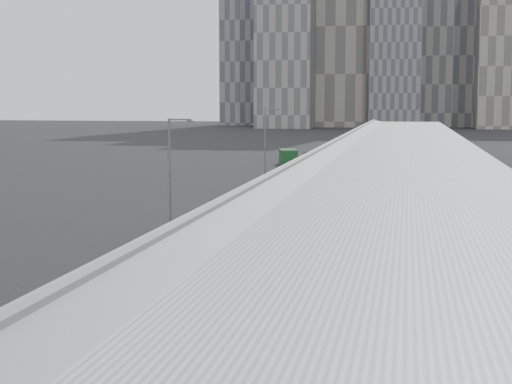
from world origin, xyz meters
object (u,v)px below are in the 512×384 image
(bus_4, at_px, (291,197))
(bus_6, at_px, (319,168))
(bus_5, at_px, (303,181))
(bus_3, at_px, (259,216))
(street_lamp_far, at_px, (266,139))
(bus_2, at_px, (215,251))
(bus_1, at_px, (170,300))
(street_lamp_near, at_px, (172,168))
(shipping_container, at_px, (288,157))
(suv, at_px, (312,156))

(bus_4, relative_size, bus_6, 0.90)
(bus_5, relative_size, bus_6, 0.95)
(bus_3, xyz_separation_m, street_lamp_far, (-7.08, 42.65, 3.87))
(bus_6, bearing_deg, bus_2, -87.40)
(bus_1, height_order, bus_3, bus_3)
(bus_2, bearing_deg, bus_6, 95.08)
(bus_5, xyz_separation_m, bus_6, (-0.03, 16.17, 0.10))
(bus_2, distance_m, street_lamp_near, 15.77)
(bus_2, bearing_deg, street_lamp_far, 102.01)
(bus_3, bearing_deg, bus_6, 91.55)
(bus_3, xyz_separation_m, bus_5, (-0.16, 27.92, -0.06))
(bus_1, bearing_deg, bus_6, 88.16)
(shipping_container, relative_size, suv, 1.04)
(street_lamp_far, bearing_deg, bus_3, -80.58)
(bus_3, bearing_deg, street_lamp_far, 100.72)
(bus_1, bearing_deg, suv, 90.76)
(suv, bearing_deg, bus_5, -103.20)
(bus_1, height_order, bus_5, bus_5)
(bus_2, distance_m, suv, 95.12)
(bus_6, bearing_deg, street_lamp_far, -165.72)
(shipping_container, distance_m, suv, 11.47)
(bus_1, height_order, street_lamp_near, street_lamp_near)
(street_lamp_near, distance_m, street_lamp_far, 43.02)
(bus_2, distance_m, bus_4, 27.68)
(street_lamp_far, height_order, shipping_container, street_lamp_far)
(suv, bearing_deg, bus_4, -103.85)
(bus_1, bearing_deg, bus_2, 91.18)
(street_lamp_near, bearing_deg, bus_3, 3.06)
(bus_4, distance_m, suv, 67.56)
(bus_1, distance_m, suv, 106.92)
(bus_6, distance_m, suv, 37.21)
(bus_2, bearing_deg, bus_3, 94.79)
(bus_5, distance_m, suv, 53.26)
(bus_2, relative_size, bus_6, 0.90)
(street_lamp_near, bearing_deg, bus_5, 76.59)
(bus_4, xyz_separation_m, shipping_container, (-8.76, 56.14, -0.26))
(bus_1, bearing_deg, street_lamp_near, 104.12)
(bus_2, bearing_deg, bus_5, 95.10)
(bus_3, bearing_deg, street_lamp_near, -175.64)
(street_lamp_near, bearing_deg, bus_6, 81.42)
(bus_1, relative_size, bus_5, 0.94)
(shipping_container, bearing_deg, bus_4, -95.18)
(shipping_container, xyz_separation_m, suv, (2.71, 11.14, -0.50))
(bus_6, bearing_deg, suv, 100.70)
(street_lamp_far, bearing_deg, bus_1, -83.48)
(bus_2, relative_size, street_lamp_near, 1.36)
(bus_3, height_order, shipping_container, bus_3)
(street_lamp_far, bearing_deg, street_lamp_near, -89.77)
(bus_2, height_order, street_lamp_far, street_lamp_far)
(bus_1, xyz_separation_m, bus_2, (-0.78, 11.77, 0.00))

